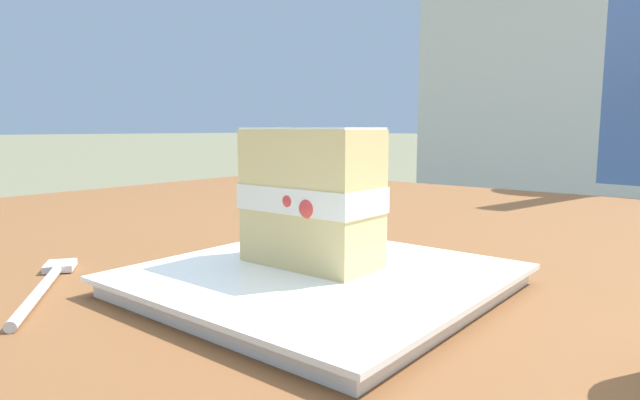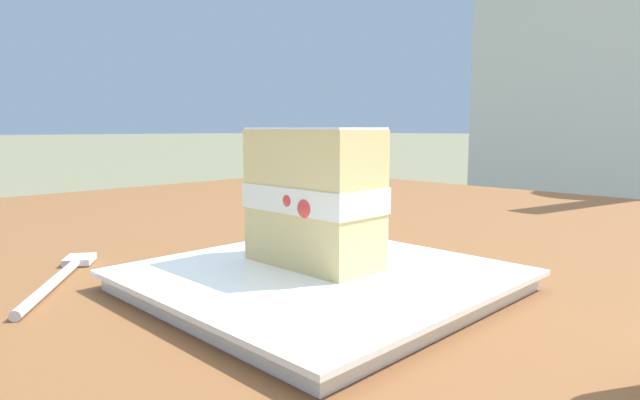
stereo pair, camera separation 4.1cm
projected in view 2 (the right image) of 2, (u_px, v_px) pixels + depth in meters
patio_table at (480, 311)px, 0.63m from camera, size 1.60×1.02×0.76m
dessert_plate at (320, 280)px, 0.42m from camera, size 0.25×0.25×0.02m
cake_slice at (313, 197)px, 0.43m from camera, size 0.11×0.06×0.11m
dessert_fork at (61, 276)px, 0.44m from camera, size 0.15×0.11×0.01m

